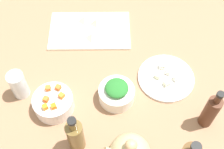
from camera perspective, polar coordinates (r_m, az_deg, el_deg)
tabletop at (r=119.71cm, az=-0.00°, el=-1.74°), size 190.00×190.00×3.00cm
cutting_board at (r=134.82cm, az=-4.30°, el=8.44°), size 37.08×24.10×1.00cm
plate_tofu at (r=120.63cm, az=10.34°, el=-0.64°), size 22.47×22.47×1.20cm
bowl_greens at (r=111.93cm, az=0.89°, el=-3.79°), size 13.55×13.55×6.05cm
bowl_carrots at (r=111.90cm, az=-11.17°, el=-5.43°), size 14.78×14.78×6.45cm
bottle_1 at (r=108.08cm, az=18.43°, el=-6.73°), size 4.93×4.93×20.25cm
bottle_2 at (r=100.07cm, az=-7.05°, el=-11.60°), size 5.68×5.68×19.56cm
drinking_glass_0 at (r=116.02cm, az=-17.56°, el=-1.89°), size 6.24×6.24×11.88cm
carrot_cube_0 at (r=106.50cm, az=-11.16°, el=-6.03°), size 2.43×2.43×1.80cm
carrot_cube_1 at (r=107.00cm, az=-12.76°, el=-6.11°), size 2.49×2.49×1.80cm
carrot_cube_2 at (r=108.13cm, az=-9.69°, el=-4.02°), size 2.48×2.48×1.80cm
carrot_cube_3 at (r=108.47cm, az=-12.61°, el=-4.66°), size 2.29×2.29×1.80cm
carrot_cube_4 at (r=110.67cm, az=-12.21°, el=-2.60°), size 2.05×2.05×1.80cm
carrot_cube_5 at (r=110.13cm, az=-10.34°, el=-2.46°), size 2.38×2.38×1.80cm
chopped_greens_mound at (r=108.11cm, az=0.92°, el=-2.60°), size 12.11×12.13×2.85cm
tofu_cube_0 at (r=118.64cm, az=8.87°, el=-0.21°), size 3.03×3.03×2.20cm
tofu_cube_1 at (r=117.25cm, az=10.52°, el=-1.66°), size 2.98×2.98×2.20cm
tofu_cube_2 at (r=119.32cm, az=12.31°, el=-0.68°), size 3.04×3.04×2.20cm
tofu_cube_3 at (r=120.44cm, az=10.89°, el=0.53°), size 2.82×2.82×2.20cm
tofu_cube_4 at (r=121.57cm, az=9.62°, el=1.62°), size 2.24×2.24×2.20cm
dumpling_0 at (r=129.92cm, az=-3.82°, el=7.40°), size 5.50×5.27×2.94cm
dumpling_1 at (r=135.68cm, az=-3.09°, el=10.16°), size 5.07×4.86×3.00cm
dumpling_2 at (r=137.32cm, az=-5.31°, el=10.61°), size 5.52×5.34×2.77cm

